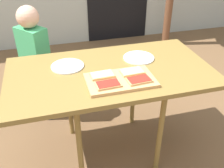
% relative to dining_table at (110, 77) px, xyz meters
% --- Properties ---
extents(ground_plane, '(16.00, 16.00, 0.00)m').
position_rel_dining_table_xyz_m(ground_plane, '(0.00, 0.00, -0.67)').
color(ground_plane, brown).
extents(dining_table, '(1.34, 0.72, 0.73)m').
position_rel_dining_table_xyz_m(dining_table, '(0.00, 0.00, 0.00)').
color(dining_table, olive).
rests_on(dining_table, ground).
extents(cutting_board, '(0.41, 0.25, 0.02)m').
position_rel_dining_table_xyz_m(cutting_board, '(0.02, -0.15, 0.06)').
color(cutting_board, tan).
rests_on(cutting_board, dining_table).
extents(pizza_slice_far_left, '(0.15, 0.09, 0.02)m').
position_rel_dining_table_xyz_m(pizza_slice_far_left, '(-0.08, -0.09, 0.08)').
color(pizza_slice_far_left, tan).
rests_on(pizza_slice_far_left, cutting_board).
extents(pizza_slice_near_left, '(0.15, 0.10, 0.02)m').
position_rel_dining_table_xyz_m(pizza_slice_near_left, '(-0.07, -0.20, 0.08)').
color(pizza_slice_near_left, tan).
rests_on(pizza_slice_near_left, cutting_board).
extents(pizza_slice_far_right, '(0.15, 0.10, 0.02)m').
position_rel_dining_table_xyz_m(pizza_slice_far_right, '(0.11, -0.10, 0.08)').
color(pizza_slice_far_right, tan).
rests_on(pizza_slice_far_right, cutting_board).
extents(pizza_slice_near_right, '(0.15, 0.10, 0.02)m').
position_rel_dining_table_xyz_m(pizza_slice_near_right, '(0.12, -0.20, 0.08)').
color(pizza_slice_near_right, tan).
rests_on(pizza_slice_near_right, cutting_board).
extents(plate_white_left, '(0.22, 0.22, 0.01)m').
position_rel_dining_table_xyz_m(plate_white_left, '(-0.26, 0.12, 0.06)').
color(plate_white_left, silver).
rests_on(plate_white_left, dining_table).
extents(plate_white_right, '(0.22, 0.22, 0.01)m').
position_rel_dining_table_xyz_m(plate_white_right, '(0.24, 0.11, 0.06)').
color(plate_white_right, white).
rests_on(plate_white_right, dining_table).
extents(child_left, '(0.26, 0.27, 1.03)m').
position_rel_dining_table_xyz_m(child_left, '(-0.49, 0.59, -0.08)').
color(child_left, '#2A333D').
rests_on(child_left, ground).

